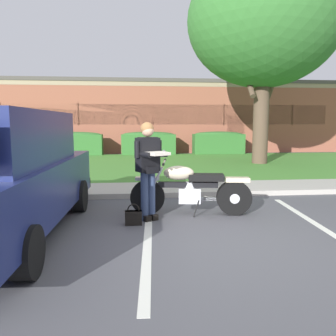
# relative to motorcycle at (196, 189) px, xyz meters

# --- Properties ---
(ground_plane) EXTENTS (140.00, 140.00, 0.00)m
(ground_plane) POSITION_rel_motorcycle_xyz_m (0.12, -1.38, -0.48)
(ground_plane) COLOR #4C4C51
(curb_strip) EXTENTS (60.00, 0.20, 0.12)m
(curb_strip) POSITION_rel_motorcycle_xyz_m (0.12, 1.55, -0.42)
(curb_strip) COLOR #ADA89E
(curb_strip) RESTS_ON ground
(concrete_walk) EXTENTS (60.00, 1.50, 0.08)m
(concrete_walk) POSITION_rel_motorcycle_xyz_m (0.12, 2.40, -0.44)
(concrete_walk) COLOR #ADA89E
(concrete_walk) RESTS_ON ground
(grass_lawn) EXTENTS (60.00, 8.89, 0.06)m
(grass_lawn) POSITION_rel_motorcycle_xyz_m (0.12, 7.60, -0.45)
(grass_lawn) COLOR #478433
(grass_lawn) RESTS_ON ground
(stall_stripe_0) EXTENTS (0.40, 4.40, 0.01)m
(stall_stripe_0) POSITION_rel_motorcycle_xyz_m (-0.94, -1.18, -0.48)
(stall_stripe_0) COLOR silver
(stall_stripe_0) RESTS_ON ground
(stall_stripe_1) EXTENTS (0.40, 4.40, 0.01)m
(stall_stripe_1) POSITION_rel_motorcycle_xyz_m (1.89, -1.18, -0.48)
(stall_stripe_1) COLOR silver
(stall_stripe_1) RESTS_ON ground
(motorcycle) EXTENTS (2.24, 0.82, 1.18)m
(motorcycle) POSITION_rel_motorcycle_xyz_m (0.00, 0.00, 0.00)
(motorcycle) COLOR black
(motorcycle) RESTS_ON ground
(rider_person) EXTENTS (0.60, 0.67, 1.70)m
(rider_person) POSITION_rel_motorcycle_xyz_m (-0.88, -0.29, 0.53)
(rider_person) COLOR black
(rider_person) RESTS_ON ground
(handbag) EXTENTS (0.28, 0.13, 0.36)m
(handbag) POSITION_rel_motorcycle_xyz_m (-1.15, -0.56, -0.34)
(handbag) COLOR black
(handbag) RESTS_ON ground
(shade_tree) EXTENTS (5.98, 5.98, 8.17)m
(shade_tree) POSITION_rel_motorcycle_xyz_m (4.02, 7.39, 5.12)
(shade_tree) COLOR brown
(shade_tree) RESTS_ON ground
(hedge_left) EXTENTS (2.76, 0.90, 1.24)m
(hedge_left) POSITION_rel_motorcycle_xyz_m (-4.07, 12.04, 0.17)
(hedge_left) COLOR #336B2D
(hedge_left) RESTS_ON ground
(hedge_center_left) EXTENTS (2.81, 0.90, 1.24)m
(hedge_center_left) POSITION_rel_motorcycle_xyz_m (-0.30, 12.04, 0.17)
(hedge_center_left) COLOR #336B2D
(hedge_center_left) RESTS_ON ground
(hedge_center_right) EXTENTS (2.71, 0.90, 1.24)m
(hedge_center_right) POSITION_rel_motorcycle_xyz_m (3.47, 12.04, 0.17)
(hedge_center_right) COLOR #336B2D
(hedge_center_right) RESTS_ON ground
(brick_building) EXTENTS (23.79, 9.09, 4.12)m
(brick_building) POSITION_rel_motorcycle_xyz_m (0.01, 17.48, 1.58)
(brick_building) COLOR #93513D
(brick_building) RESTS_ON ground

